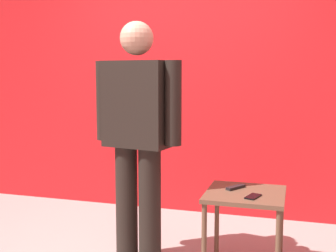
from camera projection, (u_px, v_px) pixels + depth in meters
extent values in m
cube|color=red|center=(185.00, 68.00, 4.43)|extent=(5.99, 0.12, 2.96)
cylinder|color=black|center=(127.00, 203.00, 3.33)|extent=(0.19, 0.19, 0.89)
cylinder|color=black|center=(150.00, 206.00, 3.24)|extent=(0.19, 0.19, 0.89)
cube|color=black|center=(137.00, 104.00, 3.19)|extent=(0.52, 0.32, 0.63)
cube|color=#2D4784|center=(146.00, 99.00, 3.30)|extent=(0.13, 0.04, 0.53)
cube|color=silver|center=(146.00, 101.00, 3.30)|extent=(0.05, 0.02, 0.48)
cylinder|color=black|center=(104.00, 101.00, 3.32)|extent=(0.14, 0.14, 0.60)
cylinder|color=black|center=(173.00, 103.00, 3.05)|extent=(0.14, 0.14, 0.60)
sphere|color=tan|center=(137.00, 38.00, 3.13)|extent=(0.24, 0.24, 0.24)
cube|color=brown|center=(245.00, 194.00, 3.09)|extent=(0.55, 0.55, 0.03)
cylinder|color=brown|center=(204.00, 243.00, 2.97)|extent=(0.04, 0.04, 0.56)
cylinder|color=brown|center=(278.00, 251.00, 2.83)|extent=(0.04, 0.04, 0.56)
cylinder|color=brown|center=(217.00, 220.00, 3.43)|extent=(0.04, 0.04, 0.56)
cylinder|color=brown|center=(281.00, 226.00, 3.29)|extent=(0.04, 0.04, 0.56)
cube|color=black|center=(253.00, 196.00, 2.97)|extent=(0.11, 0.16, 0.01)
cube|color=black|center=(236.00, 187.00, 3.19)|extent=(0.13, 0.17, 0.02)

